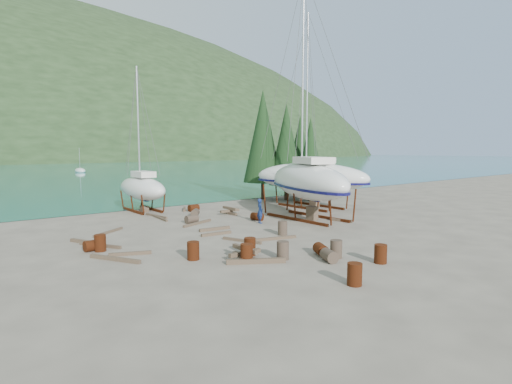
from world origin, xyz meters
TOP-DOWN VIEW (x-y plane):
  - ground at (0.00, 0.00)m, footprint 600.00×600.00m
  - far_house_right at (30.00, 190.00)m, footprint 6.60×5.60m
  - cypress_near_right at (12.50, 12.00)m, footprint 3.60×3.60m
  - cypress_mid_right at (14.00, 10.00)m, footprint 3.06×3.06m
  - cypress_back_left at (11.00, 14.00)m, footprint 4.14×4.14m
  - cypress_far_right at (15.50, 13.00)m, footprint 3.24×3.24m
  - moored_boat_mid at (10.00, 80.00)m, footprint 2.00×5.00m
  - large_sailboat_near at (5.79, 2.42)m, footprint 7.37×11.94m
  - large_sailboat_far at (10.45, 6.52)m, footprint 6.66×11.36m
  - small_sailboat_shore at (-2.42, 13.96)m, footprint 2.42×7.64m
  - worker at (1.90, 3.27)m, footprint 0.61×0.75m
  - drum_1 at (-1.85, -6.47)m, footprint 0.88×1.04m
  - drum_2 at (-9.90, 2.54)m, footprint 0.93×0.65m
  - drum_3 at (-3.59, -9.27)m, footprint 0.58×0.58m
  - drum_4 at (0.96, 11.15)m, footprint 0.91×0.63m
  - drum_5 at (0.43, -0.73)m, footprint 0.58×0.58m
  - drum_6 at (2.42, 4.27)m, footprint 0.83×1.02m
  - drum_7 at (-0.16, -8.10)m, footprint 0.58×0.58m
  - drum_8 at (-9.62, 2.24)m, footprint 0.58×0.58m
  - drum_9 at (-1.94, 6.36)m, footprint 0.91×0.62m
  - drum_10 at (-4.95, -4.14)m, footprint 0.58×0.58m
  - drum_11 at (-0.26, 8.76)m, footprint 1.01×1.05m
  - drum_12 at (-1.27, -5.42)m, footprint 0.93×1.05m
  - drum_13 at (-6.66, -2.18)m, footprint 0.58×0.58m
  - drum_14 at (-4.03, -3.20)m, footprint 0.58×0.58m
  - drum_16 at (-3.27, -4.80)m, footprint 0.58×0.58m
  - drum_17 at (-1.06, -6.23)m, footprint 0.58×0.58m
  - timber_0 at (-2.98, 9.32)m, footprint 0.38×2.83m
  - timber_1 at (6.97, 0.07)m, footprint 0.71×1.71m
  - timber_2 at (-9.79, 4.62)m, footprint 1.03×1.92m
  - timber_3 at (-2.60, -0.59)m, footprint 1.05×2.46m
  - timber_4 at (-2.76, 1.82)m, footprint 2.03×0.38m
  - timber_5 at (-0.84, -1.39)m, footprint 2.75×0.96m
  - timber_6 at (0.66, 12.21)m, footprint 1.11×1.82m
  - timber_8 at (-2.04, 3.14)m, footprint 2.14×0.48m
  - timber_9 at (-2.76, 10.47)m, footprint 0.57×2.75m
  - timber_10 at (-1.83, 5.71)m, footprint 2.85×1.27m
  - timber_12 at (-8.71, 0.51)m, footprint 1.96×0.96m
  - timber_14 at (-9.66, -0.02)m, footprint 1.58×2.64m
  - timber_15 at (-7.79, 6.53)m, footprint 2.38×1.73m
  - timber_16 at (-4.71, -4.56)m, footprint 2.47×1.62m
  - timber_17 at (-9.33, 3.24)m, footprint 1.52×2.49m
  - timber_pile_fore at (-4.65, -3.62)m, footprint 1.80×1.80m
  - timber_pile_aft at (2.45, 7.85)m, footprint 1.80×1.80m

SIDE VIEW (x-z plane):
  - ground at x=0.00m, z-range 0.00..0.00m
  - timber_0 at x=-2.98m, z-range 0.00..0.14m
  - timber_15 at x=-7.79m, z-range 0.00..0.15m
  - timber_3 at x=-2.60m, z-range 0.00..0.15m
  - timber_9 at x=-2.76m, z-range 0.00..0.15m
  - timber_5 at x=-0.84m, z-range 0.00..0.16m
  - timber_17 at x=-9.33m, z-range 0.00..0.16m
  - timber_10 at x=-1.83m, z-range 0.00..0.16m
  - timber_12 at x=-8.71m, z-range 0.00..0.17m
  - timber_4 at x=-2.76m, z-range 0.00..0.17m
  - timber_14 at x=-9.66m, z-range 0.00..0.18m
  - timber_2 at x=-9.79m, z-range 0.00..0.19m
  - timber_8 at x=-2.04m, z-range 0.00..0.19m
  - timber_6 at x=0.66m, z-range 0.00..0.19m
  - timber_1 at x=6.97m, z-range 0.00..0.19m
  - timber_16 at x=-4.71m, z-range 0.00..0.23m
  - drum_1 at x=-1.85m, z-range 0.00..0.58m
  - drum_2 at x=-9.90m, z-range 0.00..0.58m
  - drum_4 at x=0.96m, z-range 0.00..0.58m
  - drum_6 at x=2.42m, z-range 0.00..0.58m
  - drum_9 at x=-1.94m, z-range 0.00..0.58m
  - drum_11 at x=-0.26m, z-range 0.00..0.58m
  - drum_12 at x=-1.27m, z-range 0.00..0.58m
  - timber_pile_fore at x=-4.65m, z-range 0.00..0.60m
  - timber_pile_aft at x=2.45m, z-range 0.00..0.60m
  - moored_boat_mid at x=10.00m, z-range -2.64..3.41m
  - drum_3 at x=-3.59m, z-range 0.00..0.88m
  - drum_5 at x=0.43m, z-range 0.00..0.88m
  - drum_7 at x=-0.16m, z-range 0.00..0.88m
  - drum_8 at x=-9.62m, z-range 0.00..0.88m
  - drum_10 at x=-4.95m, z-range 0.00..0.88m
  - drum_13 at x=-6.66m, z-range 0.00..0.88m
  - drum_14 at x=-4.03m, z-range 0.00..0.88m
  - drum_16 at x=-3.27m, z-range 0.00..0.88m
  - drum_17 at x=-1.06m, z-range 0.00..0.88m
  - worker at x=1.90m, z-range 0.00..1.77m
  - small_sailboat_shore at x=-2.42m, z-range -4.09..8.12m
  - large_sailboat_far at x=10.45m, z-range -5.82..11.47m
  - large_sailboat_near at x=5.79m, z-range -6.15..11.99m
  - far_house_right at x=30.00m, z-range 0.12..5.72m
  - cypress_mid_right at x=14.00m, z-range 0.67..9.17m
  - cypress_far_right at x=15.50m, z-range 0.71..9.71m
  - cypress_near_right at x=12.50m, z-range 0.79..10.79m
  - cypress_back_left at x=11.00m, z-range 0.91..12.41m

